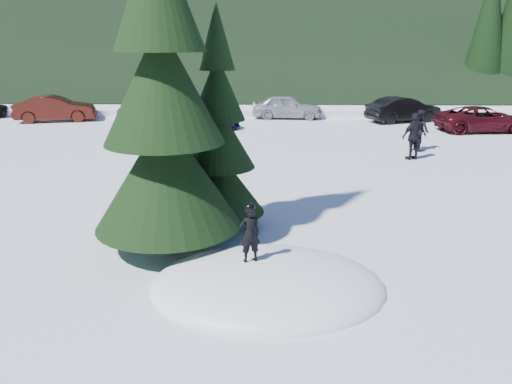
{
  "coord_description": "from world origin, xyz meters",
  "views": [
    {
      "loc": [
        -0.01,
        -8.57,
        4.47
      ],
      "look_at": [
        -0.29,
        2.61,
        1.1
      ],
      "focal_mm": 35.0,
      "sensor_mm": 36.0,
      "label": 1
    }
  ],
  "objects_px": {
    "spruce_short": "(219,145)",
    "car_1": "(55,109)",
    "car_2": "(158,113)",
    "adult_0": "(420,130)",
    "adult_1": "(414,137)",
    "car_3": "(200,116)",
    "child_skier": "(250,234)",
    "car_6": "(483,119)",
    "car_5": "(403,109)",
    "spruce_tall": "(163,100)",
    "car_4": "(287,107)"
  },
  "relations": [
    {
      "from": "spruce_short",
      "to": "car_1",
      "type": "distance_m",
      "value": 20.65
    },
    {
      "from": "car_2",
      "to": "car_1",
      "type": "bearing_deg",
      "value": 102.74
    },
    {
      "from": "adult_0",
      "to": "adult_1",
      "type": "bearing_deg",
      "value": 140.54
    },
    {
      "from": "spruce_short",
      "to": "car_1",
      "type": "relative_size",
      "value": 1.18
    },
    {
      "from": "adult_1",
      "to": "car_3",
      "type": "xyz_separation_m",
      "value": [
        -9.42,
        7.41,
        -0.28
      ]
    },
    {
      "from": "spruce_short",
      "to": "child_skier",
      "type": "xyz_separation_m",
      "value": [
        0.86,
        -3.08,
        -1.08
      ]
    },
    {
      "from": "car_3",
      "to": "car_6",
      "type": "distance_m",
      "value": 14.81
    },
    {
      "from": "child_skier",
      "to": "adult_1",
      "type": "distance_m",
      "value": 12.38
    },
    {
      "from": "car_5",
      "to": "car_6",
      "type": "distance_m",
      "value": 4.6
    },
    {
      "from": "adult_0",
      "to": "car_6",
      "type": "relative_size",
      "value": 0.37
    },
    {
      "from": "car_1",
      "to": "car_5",
      "type": "relative_size",
      "value": 1.04
    },
    {
      "from": "car_1",
      "to": "car_3",
      "type": "relative_size",
      "value": 1.03
    },
    {
      "from": "car_3",
      "to": "car_5",
      "type": "height_order",
      "value": "car_5"
    },
    {
      "from": "child_skier",
      "to": "car_6",
      "type": "bearing_deg",
      "value": -143.6
    },
    {
      "from": "spruce_short",
      "to": "car_6",
      "type": "xyz_separation_m",
      "value": [
        12.28,
        14.3,
        -1.45
      ]
    },
    {
      "from": "spruce_tall",
      "to": "child_skier",
      "type": "bearing_deg",
      "value": -42.13
    },
    {
      "from": "car_2",
      "to": "adult_0",
      "type": "bearing_deg",
      "value": -99.83
    },
    {
      "from": "spruce_tall",
      "to": "car_3",
      "type": "distance_m",
      "value": 16.81
    },
    {
      "from": "spruce_short",
      "to": "car_5",
      "type": "relative_size",
      "value": 1.23
    },
    {
      "from": "car_2",
      "to": "car_6",
      "type": "xyz_separation_m",
      "value": [
        17.41,
        -2.25,
        0.03
      ]
    },
    {
      "from": "car_4",
      "to": "spruce_short",
      "type": "bearing_deg",
      "value": 176.85
    },
    {
      "from": "adult_0",
      "to": "car_1",
      "type": "xyz_separation_m",
      "value": [
        -18.95,
        7.74,
        -0.12
      ]
    },
    {
      "from": "spruce_tall",
      "to": "car_6",
      "type": "distance_m",
      "value": 20.74
    },
    {
      "from": "adult_0",
      "to": "car_3",
      "type": "distance_m",
      "value": 11.62
    },
    {
      "from": "adult_0",
      "to": "adult_1",
      "type": "height_order",
      "value": "adult_1"
    },
    {
      "from": "car_3",
      "to": "car_5",
      "type": "bearing_deg",
      "value": -59.64
    },
    {
      "from": "spruce_short",
      "to": "car_5",
      "type": "height_order",
      "value": "spruce_short"
    },
    {
      "from": "adult_1",
      "to": "car_3",
      "type": "bearing_deg",
      "value": -59.9
    },
    {
      "from": "spruce_short",
      "to": "adult_1",
      "type": "bearing_deg",
      "value": 48.14
    },
    {
      "from": "adult_0",
      "to": "car_2",
      "type": "distance_m",
      "value": 14.61
    },
    {
      "from": "car_3",
      "to": "car_6",
      "type": "bearing_deg",
      "value": -74.71
    },
    {
      "from": "child_skier",
      "to": "adult_1",
      "type": "height_order",
      "value": "adult_1"
    },
    {
      "from": "adult_1",
      "to": "car_2",
      "type": "bearing_deg",
      "value": -57.92
    },
    {
      "from": "spruce_tall",
      "to": "adult_0",
      "type": "height_order",
      "value": "spruce_tall"
    },
    {
      "from": "child_skier",
      "to": "car_2",
      "type": "distance_m",
      "value": 20.52
    },
    {
      "from": "adult_0",
      "to": "adult_1",
      "type": "xyz_separation_m",
      "value": [
        -0.74,
        -1.78,
        0.05
      ]
    },
    {
      "from": "adult_0",
      "to": "car_4",
      "type": "bearing_deg",
      "value": 13.27
    },
    {
      "from": "spruce_short",
      "to": "car_4",
      "type": "xyz_separation_m",
      "value": [
        2.31,
        18.7,
        -1.39
      ]
    },
    {
      "from": "child_skier",
      "to": "car_5",
      "type": "height_order",
      "value": "child_skier"
    },
    {
      "from": "adult_1",
      "to": "car_4",
      "type": "bearing_deg",
      "value": -88.95
    },
    {
      "from": "spruce_tall",
      "to": "car_6",
      "type": "height_order",
      "value": "spruce_tall"
    },
    {
      "from": "child_skier",
      "to": "car_6",
      "type": "relative_size",
      "value": 0.23
    },
    {
      "from": "car_4",
      "to": "spruce_tall",
      "type": "bearing_deg",
      "value": 174.55
    },
    {
      "from": "car_2",
      "to": "spruce_short",
      "type": "bearing_deg",
      "value": -143.72
    },
    {
      "from": "spruce_short",
      "to": "child_skier",
      "type": "height_order",
      "value": "spruce_short"
    },
    {
      "from": "adult_0",
      "to": "car_1",
      "type": "relative_size",
      "value": 0.38
    },
    {
      "from": "adult_1",
      "to": "spruce_tall",
      "type": "bearing_deg",
      "value": 27.36
    },
    {
      "from": "spruce_tall",
      "to": "car_5",
      "type": "xyz_separation_m",
      "value": [
        10.03,
        18.95,
        -2.6
      ]
    },
    {
      "from": "adult_0",
      "to": "car_1",
      "type": "distance_m",
      "value": 20.47
    },
    {
      "from": "car_5",
      "to": "adult_1",
      "type": "bearing_deg",
      "value": 146.15
    }
  ]
}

